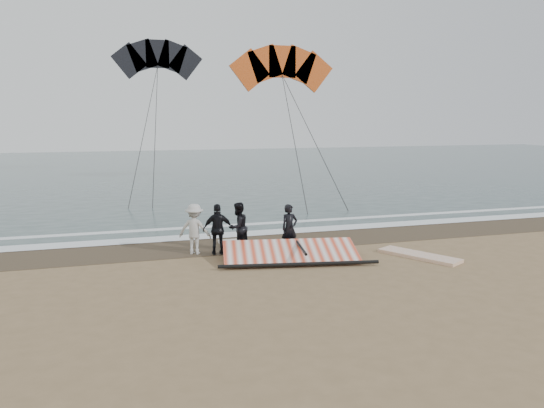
{
  "coord_description": "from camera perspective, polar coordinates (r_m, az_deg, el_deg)",
  "views": [
    {
      "loc": [
        -5.44,
        -13.05,
        4.32
      ],
      "look_at": [
        -0.63,
        3.0,
        1.6
      ],
      "focal_mm": 35.0,
      "sensor_mm": 36.0,
      "label": 1
    }
  ],
  "objects": [
    {
      "name": "kite_red",
      "position": [
        34.94,
        1.1,
        14.11
      ],
      "size": [
        7.76,
        5.69,
        13.38
      ],
      "color": "#CF4F18",
      "rests_on": "ground"
    },
    {
      "name": "ground",
      "position": [
        14.79,
        5.75,
        -7.82
      ],
      "size": [
        120.0,
        120.0,
        0.0
      ],
      "primitive_type": "plane",
      "color": "#8C704C",
      "rests_on": "ground"
    },
    {
      "name": "wet_sand",
      "position": [
        18.88,
        0.53,
        -3.99
      ],
      "size": [
        120.0,
        2.8,
        0.01
      ],
      "primitive_type": "cube",
      "color": "#4C3D2B",
      "rests_on": "ground"
    },
    {
      "name": "sea",
      "position": [
        46.57,
        -9.92,
        3.78
      ],
      "size": [
        120.0,
        54.0,
        0.02
      ],
      "primitive_type": "cube",
      "color": "#233838",
      "rests_on": "ground"
    },
    {
      "name": "foam_far",
      "position": [
        21.78,
        -1.88,
        -2.15
      ],
      "size": [
        120.0,
        0.45,
        0.01
      ],
      "primitive_type": "cube",
      "color": "white",
      "rests_on": "sea"
    },
    {
      "name": "sail_rig",
      "position": [
        16.36,
        1.67,
        -5.38
      ],
      "size": [
        4.7,
        2.42,
        0.52
      ],
      "color": "black",
      "rests_on": "ground"
    },
    {
      "name": "kite_dark",
      "position": [
        40.74,
        -12.21,
        14.72
      ],
      "size": [
        7.27,
        7.51,
        16.94
      ],
      "color": "black",
      "rests_on": "ground"
    },
    {
      "name": "board_cream",
      "position": [
        17.57,
        -3.89,
        -4.85
      ],
      "size": [
        0.74,
        2.57,
        0.11
      ],
      "primitive_type": "cube",
      "rotation": [
        0.0,
        0.0,
        0.02
      ],
      "color": "silver",
      "rests_on": "ground"
    },
    {
      "name": "man_main",
      "position": [
        17.16,
        1.88,
        -2.65
      ],
      "size": [
        0.64,
        0.49,
        1.58
      ],
      "primitive_type": "imported",
      "rotation": [
        0.0,
        0.0,
        0.21
      ],
      "color": "black",
      "rests_on": "ground"
    },
    {
      "name": "foam_near",
      "position": [
        20.18,
        -0.64,
        -3.06
      ],
      "size": [
        120.0,
        0.9,
        0.01
      ],
      "primitive_type": "cube",
      "color": "white",
      "rests_on": "sea"
    },
    {
      "name": "trio_cluster",
      "position": [
        17.12,
        -6.17,
        -2.64
      ],
      "size": [
        2.51,
        1.08,
        1.64
      ],
      "color": "black",
      "rests_on": "ground"
    },
    {
      "name": "board_white",
      "position": [
        17.35,
        15.56,
        -5.36
      ],
      "size": [
        1.89,
        2.61,
        0.1
      ],
      "primitive_type": "cube",
      "rotation": [
        0.0,
        0.0,
        0.51
      ],
      "color": "white",
      "rests_on": "ground"
    }
  ]
}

